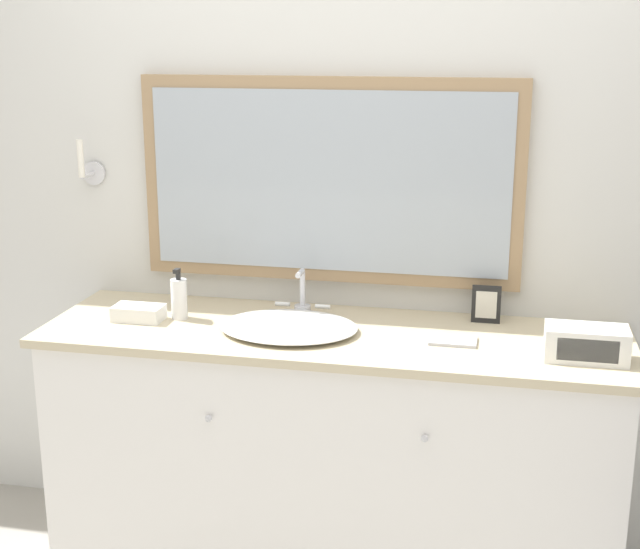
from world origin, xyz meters
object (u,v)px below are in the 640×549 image
(sink_basin, at_px, (289,325))
(picture_frame, at_px, (486,304))
(appliance_box, at_px, (586,344))
(soap_bottle, at_px, (179,298))

(sink_basin, height_order, picture_frame, sink_basin)
(sink_basin, distance_m, appliance_box, 0.98)
(soap_bottle, relative_size, picture_frame, 1.38)
(soap_bottle, xyz_separation_m, picture_frame, (1.07, 0.18, -0.01))
(picture_frame, bearing_deg, appliance_box, -44.00)
(sink_basin, bearing_deg, appliance_box, -4.53)
(sink_basin, xyz_separation_m, appliance_box, (0.98, -0.08, 0.03))
(appliance_box, bearing_deg, sink_basin, 175.47)
(soap_bottle, distance_m, appliance_box, 1.40)
(appliance_box, height_order, picture_frame, picture_frame)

